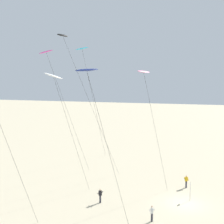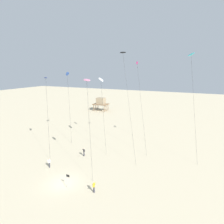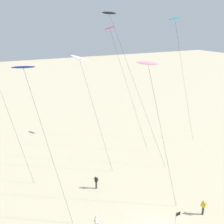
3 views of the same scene
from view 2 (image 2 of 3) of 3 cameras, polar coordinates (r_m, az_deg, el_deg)
The scene contains 13 objects.
ground_plane at distance 32.73m, azimuth -13.78°, elevation -19.19°, with size 260.00×260.00×0.00m, color beige.
kite_white at distance 41.79m, azimuth -3.18°, elevation 8.95°, with size 3.93×4.34×15.19m.
kite_black at distance 40.46m, azimuth 3.22°, elevation 15.95°, with size 6.30×7.03×20.27m.
kite_pink at distance 31.36m, azimuth -7.22°, elevation 8.57°, with size 3.53×3.69×15.45m.
kite_blue at distance 49.23m, azimuth -12.64°, elevation 10.46°, with size 4.38×5.07×16.32m.
kite_magenta at distance 42.99m, azimuth 7.28°, elevation 12.92°, with size 4.64×5.83×18.43m.
kite_navy at distance 40.59m, azimuth -18.43°, elevation 8.88°, with size 3.82×4.18×15.38m.
kite_cyan at distance 39.85m, azimuth 21.73°, elevation 14.51°, with size 3.68×4.48×19.77m.
kite_flyer_nearest at distance 29.60m, azimuth -5.20°, elevation -20.50°, with size 0.67×0.69×1.67m.
kite_flyer_middle at distance 40.32m, azimuth -8.05°, elevation -11.22°, with size 0.73×0.73×1.67m.
kite_flyer_furthest at distance 37.40m, azimuth -17.51°, elevation -13.66°, with size 0.67×0.66×1.67m.
stilt_house at distance 81.31m, azimuth -3.20°, elevation 2.93°, with size 5.95×4.28×5.36m.
marker_flag at distance 30.85m, azimuth -12.68°, elevation -18.00°, with size 0.56×0.05×2.10m.
Camera 2 is at (18.16, -21.33, 16.91)m, focal length 31.94 mm.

